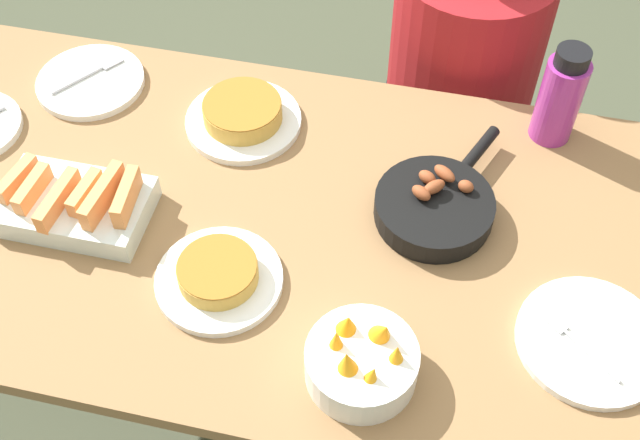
{
  "coord_description": "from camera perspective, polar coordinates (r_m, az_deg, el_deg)",
  "views": [
    {
      "loc": [
        0.2,
        -0.9,
        1.91
      ],
      "look_at": [
        0.0,
        0.0,
        0.73
      ],
      "focal_mm": 45.0,
      "sensor_mm": 36.0,
      "label": 1
    }
  ],
  "objects": [
    {
      "name": "water_bottle",
      "position": [
        1.68,
        16.72,
        8.41
      ],
      "size": [
        0.09,
        0.09,
        0.22
      ],
      "color": "#992D89",
      "rests_on": "dining_table"
    },
    {
      "name": "fruit_bowl_mango",
      "position": [
        1.32,
        2.97,
        -10.01
      ],
      "size": [
        0.19,
        0.19,
        0.12
      ],
      "color": "white",
      "rests_on": "dining_table"
    },
    {
      "name": "frittata_plate_center",
      "position": [
        1.44,
        -7.23,
        -3.97
      ],
      "size": [
        0.23,
        0.23,
        0.05
      ],
      "color": "white",
      "rests_on": "dining_table"
    },
    {
      "name": "empty_plate_mid_edge",
      "position": [
        1.86,
        -16.0,
        9.44
      ],
      "size": [
        0.24,
        0.24,
        0.02
      ],
      "color": "white",
      "rests_on": "dining_table"
    },
    {
      "name": "melon_tray",
      "position": [
        1.58,
        -17.0,
        1.12
      ],
      "size": [
        0.28,
        0.18,
        0.1
      ],
      "color": "silver",
      "rests_on": "dining_table"
    },
    {
      "name": "skillet",
      "position": [
        1.53,
        8.19,
        0.99
      ],
      "size": [
        0.23,
        0.34,
        0.08
      ],
      "rotation": [
        0.0,
        0.0,
        1.17
      ],
      "color": "black",
      "rests_on": "dining_table"
    },
    {
      "name": "ground_plane",
      "position": [
        2.12,
        -0.0,
        -12.35
      ],
      "size": [
        14.0,
        14.0,
        0.0
      ],
      "primitive_type": "plane",
      "color": "#474C38"
    },
    {
      "name": "dining_table",
      "position": [
        1.59,
        -0.0,
        -2.55
      ],
      "size": [
        1.86,
        0.86,
        0.7
      ],
      "color": "olive",
      "rests_on": "ground_plane"
    },
    {
      "name": "frittata_plate_side",
      "position": [
        1.69,
        -5.51,
        7.42
      ],
      "size": [
        0.24,
        0.24,
        0.06
      ],
      "color": "white",
      "rests_on": "dining_table"
    },
    {
      "name": "person_figure",
      "position": [
        2.14,
        9.58,
        7.79
      ],
      "size": [
        0.4,
        0.4,
        1.11
      ],
      "color": "black",
      "rests_on": "ground_plane"
    },
    {
      "name": "empty_plate_far_left",
      "position": [
        1.45,
        18.68,
        -8.15
      ],
      "size": [
        0.25,
        0.25,
        0.02
      ],
      "color": "white",
      "rests_on": "dining_table"
    }
  ]
}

